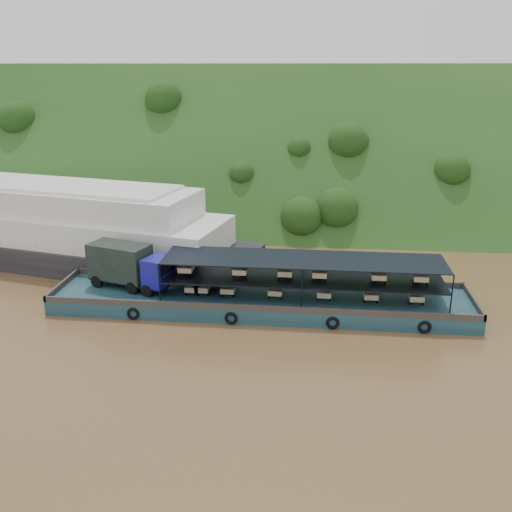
# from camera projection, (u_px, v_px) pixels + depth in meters

# --- Properties ---
(ground) EXTENTS (160.00, 160.00, 0.00)m
(ground) POSITION_uv_depth(u_px,v_px,m) (275.00, 303.00, 49.55)
(ground) COLOR brown
(ground) RESTS_ON ground
(hillside) EXTENTS (140.00, 39.60, 39.60)m
(hillside) POSITION_uv_depth(u_px,v_px,m) (294.00, 206.00, 83.47)
(hillside) COLOR #173814
(hillside) RESTS_ON ground
(cargo_barge) EXTENTS (35.00, 7.18, 5.01)m
(cargo_barge) POSITION_uv_depth(u_px,v_px,m) (244.00, 293.00, 48.28)
(cargo_barge) COLOR #153049
(cargo_barge) RESTS_ON ground
(passenger_ferry) EXTENTS (41.75, 18.60, 8.21)m
(passenger_ferry) POSITION_uv_depth(u_px,v_px,m) (65.00, 228.00, 59.00)
(passenger_ferry) COLOR black
(passenger_ferry) RESTS_ON ground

